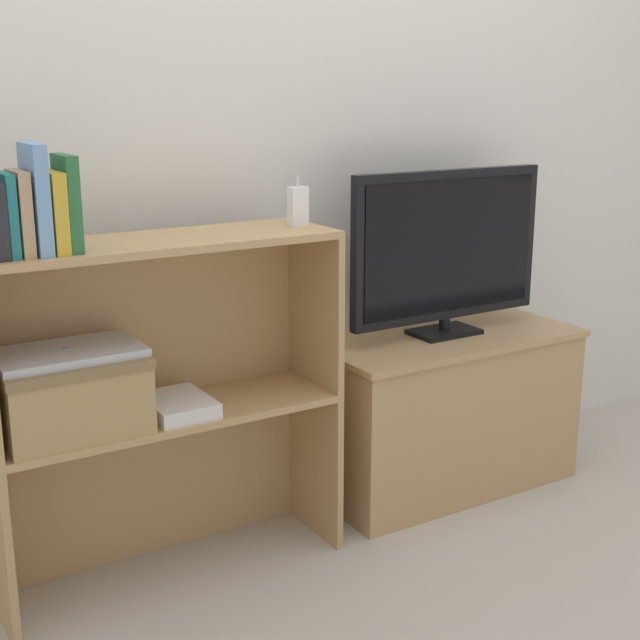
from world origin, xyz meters
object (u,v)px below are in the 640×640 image
object	(u,v)px
tv	(447,249)
book_mustard	(53,212)
book_forest	(67,203)
book_teal	(7,215)
magazine_stack	(178,405)
laptop	(67,353)
book_tan	(20,213)
baby_monitor	(298,206)
book_skyblue	(36,199)
storage_basket_left	(70,390)
tv_stand	(441,409)

from	to	relation	value
tv	book_mustard	world-z (taller)	book_mustard
tv	book_forest	bearing A→B (deg)	-174.79
book_teal	magazine_stack	world-z (taller)	book_teal
laptop	book_tan	bearing A→B (deg)	-158.87
tv	book_mustard	bearing A→B (deg)	-174.93
book_tan	baby_monitor	xyz separation A→B (m)	(0.75, 0.05, -0.04)
book_tan	book_skyblue	distance (m)	0.05
book_tan	book_forest	bearing A→B (deg)	-0.00
book_skyblue	laptop	xyz separation A→B (m)	(0.05, 0.03, -0.38)
tv	storage_basket_left	xyz separation A→B (m)	(-1.25, -0.08, -0.22)
tv_stand	book_forest	world-z (taller)	book_forest
book_tan	storage_basket_left	world-z (taller)	book_tan
book_tan	book_mustard	bearing A→B (deg)	0.00
tv	book_tan	bearing A→B (deg)	-175.21
book_skyblue	storage_basket_left	world-z (taller)	book_skyblue
book_tan	tv_stand	bearing A→B (deg)	4.86
book_teal	storage_basket_left	distance (m)	0.47
book_forest	storage_basket_left	size ratio (longest dim) A/B	0.63
book_mustard	storage_basket_left	world-z (taller)	book_mustard
book_forest	baby_monitor	bearing A→B (deg)	4.41
magazine_stack	book_forest	bearing A→B (deg)	-176.30
book_tan	storage_basket_left	bearing A→B (deg)	21.13
book_mustard	laptop	size ratio (longest dim) A/B	0.53
book_teal	laptop	size ratio (longest dim) A/B	0.53
tv_stand	book_forest	distance (m)	1.47
tv_stand	tv	distance (m)	0.55
baby_monitor	book_mustard	bearing A→B (deg)	-175.80
book_mustard	magazine_stack	bearing A→B (deg)	3.28
tv	book_mustard	size ratio (longest dim) A/B	3.85
baby_monitor	storage_basket_left	distance (m)	0.78
book_mustard	laptop	bearing A→B (deg)	64.72
tv	laptop	xyz separation A→B (m)	(-1.25, -0.08, -0.13)
baby_monitor	laptop	xyz separation A→B (m)	(-0.66, -0.02, -0.31)
tv	book_forest	xyz separation A→B (m)	(-1.24, -0.11, 0.24)
laptop	magazine_stack	bearing A→B (deg)	-3.80
baby_monitor	book_forest	bearing A→B (deg)	-175.59
tv	storage_basket_left	world-z (taller)	tv
book_skyblue	storage_basket_left	xyz separation A→B (m)	(0.05, 0.03, -0.48)
book_forest	magazine_stack	distance (m)	0.61
tv_stand	book_teal	size ratio (longest dim) A/B	4.71
storage_basket_left	book_forest	bearing A→B (deg)	-64.19
tv	book_teal	distance (m)	1.39
tv_stand	laptop	bearing A→B (deg)	-176.38
book_forest	book_tan	bearing A→B (deg)	180.00
book_mustard	baby_monitor	world-z (taller)	book_mustard
book_teal	book_skyblue	size ratio (longest dim) A/B	0.75
book_forest	storage_basket_left	world-z (taller)	book_forest
book_teal	book_forest	distance (m)	0.14
book_teal	book_mustard	size ratio (longest dim) A/B	1.00
book_mustard	book_skyblue	bearing A→B (deg)	180.00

